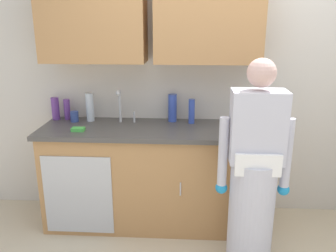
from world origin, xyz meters
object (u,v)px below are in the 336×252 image
object	(u,v)px
bottle_cleaner_spray	(192,111)
knife_on_counter	(242,136)
person_at_sink	(253,185)
bottle_water_short	(55,109)
sink	(122,128)
bottle_soap	(90,107)
cup_by_sink	(74,117)
sponge	(78,129)
bottle_dish_liquid	(67,109)
bottle_water_tall	(172,108)

from	to	relation	value
bottle_cleaner_spray	knife_on_counter	bearing A→B (deg)	-41.37
person_at_sink	bottle_water_short	bearing A→B (deg)	155.55
sink	bottle_cleaner_spray	xyz separation A→B (m)	(0.62, 0.14, 0.13)
bottle_soap	bottle_cleaner_spray	distance (m)	0.96
cup_by_sink	sponge	distance (m)	0.31
bottle_dish_liquid	cup_by_sink	xyz separation A→B (m)	(0.09, -0.08, -0.05)
sink	bottle_soap	size ratio (longest dim) A/B	1.87
person_at_sink	knife_on_counter	xyz separation A→B (m)	(-0.04, 0.38, 0.25)
person_at_sink	bottle_dish_liquid	world-z (taller)	person_at_sink
bottle_soap	bottle_water_tall	bearing A→B (deg)	2.43
bottle_dish_liquid	bottle_cleaner_spray	bearing A→B (deg)	-3.06
person_at_sink	cup_by_sink	size ratio (longest dim) A/B	16.50
sink	bottle_dish_liquid	xyz separation A→B (m)	(-0.57, 0.21, 0.11)
person_at_sink	cup_by_sink	bearing A→B (deg)	154.81
bottle_soap	cup_by_sink	bearing A→B (deg)	-166.41
bottle_dish_liquid	bottle_cleaner_spray	world-z (taller)	bottle_cleaner_spray
bottle_water_tall	bottle_cleaner_spray	world-z (taller)	bottle_water_tall
person_at_sink	sponge	distance (m)	1.53
person_at_sink	cup_by_sink	world-z (taller)	person_at_sink
sink	bottle_water_short	bearing A→B (deg)	163.57
bottle_dish_liquid	person_at_sink	bearing A→B (deg)	-26.10
sink	bottle_water_tall	world-z (taller)	sink
bottle_soap	sponge	distance (m)	0.34
bottle_dish_liquid	sponge	xyz separation A→B (m)	(0.21, -0.36, -0.08)
bottle_water_tall	cup_by_sink	size ratio (longest dim) A/B	2.64
bottle_soap	sponge	world-z (taller)	bottle_soap
sink	bottle_dish_liquid	world-z (taller)	sink
bottle_water_tall	cup_by_sink	distance (m)	0.92
bottle_water_short	cup_by_sink	distance (m)	0.22
cup_by_sink	knife_on_counter	size ratio (longest dim) A/B	0.41
person_at_sink	bottle_cleaner_spray	bearing A→B (deg)	121.63
person_at_sink	bottle_cleaner_spray	size ratio (longest dim) A/B	7.13
cup_by_sink	knife_on_counter	world-z (taller)	cup_by_sink
bottle_dish_liquid	bottle_cleaner_spray	distance (m)	1.19
person_at_sink	bottle_cleaner_spray	distance (m)	0.95
sink	person_at_sink	size ratio (longest dim) A/B	0.31
bottle_soap	bottle_water_tall	xyz separation A→B (m)	(0.78, 0.03, -0.00)
bottle_dish_liquid	knife_on_counter	world-z (taller)	bottle_dish_liquid
bottle_water_tall	knife_on_counter	bearing A→B (deg)	-35.31
bottle_water_short	sponge	bearing A→B (deg)	-47.63
bottle_cleaner_spray	knife_on_counter	size ratio (longest dim) A/B	0.95
bottle_cleaner_spray	cup_by_sink	distance (m)	1.10
knife_on_counter	bottle_cleaner_spray	bearing A→B (deg)	46.43
sink	bottle_soap	xyz separation A→B (m)	(-0.33, 0.17, 0.15)
cup_by_sink	bottle_water_short	bearing A→B (deg)	161.58
sink	bottle_water_short	world-z (taller)	sink
bottle_dish_liquid	bottle_water_short	world-z (taller)	bottle_water_short
person_at_sink	sponge	xyz separation A→B (m)	(-1.44, 0.45, 0.26)
person_at_sink	bottle_water_tall	distance (m)	1.09
sink	bottle_water_tall	bearing A→B (deg)	24.17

